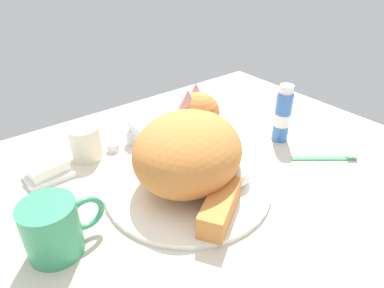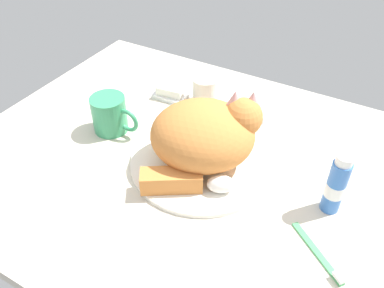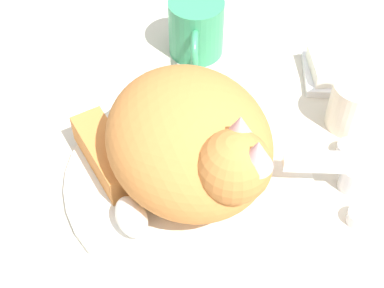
# 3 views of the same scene
# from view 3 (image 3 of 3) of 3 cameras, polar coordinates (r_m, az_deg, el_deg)

# --- Properties ---
(ground_plane) EXTENTS (1.10, 0.83, 0.03)m
(ground_plane) POSITION_cam_3_polar(r_m,az_deg,el_deg) (0.77, -0.31, -4.26)
(ground_plane) COLOR beige
(sink_basin) EXTENTS (0.32, 0.32, 0.01)m
(sink_basin) POSITION_cam_3_polar(r_m,az_deg,el_deg) (0.75, -0.31, -3.37)
(sink_basin) COLOR white
(sink_basin) RESTS_ON ground_plane
(faucet) EXTENTS (0.13, 0.11, 0.06)m
(faucet) POSITION_cam_3_polar(r_m,az_deg,el_deg) (0.75, 14.61, -2.81)
(faucet) COLOR silver
(faucet) RESTS_ON ground_plane
(cat) EXTENTS (0.29, 0.30, 0.16)m
(cat) POSITION_cam_3_polar(r_m,az_deg,el_deg) (0.68, -0.24, 0.01)
(cat) COLOR #D17F3D
(cat) RESTS_ON sink_basin
(coffee_mug) EXTENTS (0.13, 0.08, 0.09)m
(coffee_mug) POSITION_cam_3_polar(r_m,az_deg,el_deg) (0.90, 0.23, 11.29)
(coffee_mug) COLOR #389966
(coffee_mug) RESTS_ON ground_plane
(rinse_cup) EXTENTS (0.07, 0.07, 0.07)m
(rinse_cup) POSITION_cam_3_polar(r_m,az_deg,el_deg) (0.82, 15.55, 3.75)
(rinse_cup) COLOR silver
(rinse_cup) RESTS_ON ground_plane
(soap_dish) EXTENTS (0.09, 0.06, 0.01)m
(soap_dish) POSITION_cam_3_polar(r_m,az_deg,el_deg) (0.90, 12.96, 6.71)
(soap_dish) COLOR white
(soap_dish) RESTS_ON ground_plane
(soap_bar) EXTENTS (0.08, 0.06, 0.02)m
(soap_bar) POSITION_cam_3_polar(r_m,az_deg,el_deg) (0.89, 13.15, 7.52)
(soap_bar) COLOR white
(soap_bar) RESTS_ON soap_dish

